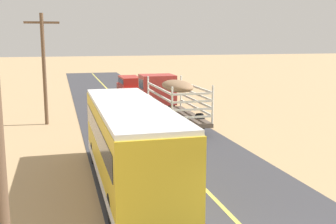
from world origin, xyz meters
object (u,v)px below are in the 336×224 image
object	(u,v)px
car_far	(130,85)
power_pole_mid	(44,65)
bus	(130,142)
livestock_truck	(164,93)

from	to	relation	value
car_far	power_pole_mid	xyz separation A→B (m)	(-7.53, -11.52, 2.81)
bus	livestock_truck	bearing A→B (deg)	70.21
car_far	livestock_truck	bearing A→B (deg)	-87.32
bus	power_pole_mid	size ratio (longest dim) A/B	1.38
bus	power_pole_mid	distance (m)	13.54
car_far	power_pole_mid	size ratio (longest dim) A/B	0.64
car_far	bus	bearing A→B (deg)	-99.53
livestock_truck	bus	world-z (taller)	bus
livestock_truck	car_far	distance (m)	11.57
power_pole_mid	car_far	bearing A→B (deg)	56.82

